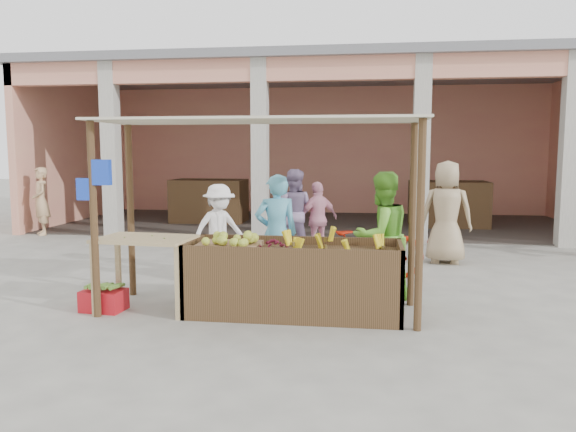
# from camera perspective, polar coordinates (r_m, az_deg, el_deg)

# --- Properties ---
(ground) EXTENTS (60.00, 60.00, 0.00)m
(ground) POSITION_cam_1_polar(r_m,az_deg,el_deg) (7.11, -3.43, -9.72)
(ground) COLOR slate
(ground) RESTS_ON ground
(market_building) EXTENTS (14.40, 6.40, 4.20)m
(market_building) POSITION_cam_1_polar(r_m,az_deg,el_deg) (15.68, 3.25, 9.19)
(market_building) COLOR #E59A78
(market_building) RESTS_ON ground
(fruit_stall) EXTENTS (2.60, 0.95, 0.80)m
(fruit_stall) POSITION_cam_1_polar(r_m,az_deg,el_deg) (6.93, 0.63, -6.72)
(fruit_stall) COLOR #533921
(fruit_stall) RESTS_ON ground
(stall_awning) EXTENTS (4.09, 1.35, 2.39)m
(stall_awning) POSITION_cam_1_polar(r_m,az_deg,el_deg) (6.89, -3.56, 6.42)
(stall_awning) COLOR #533921
(stall_awning) RESTS_ON ground
(banana_heap) EXTENTS (1.21, 0.66, 0.22)m
(banana_heap) POSITION_cam_1_polar(r_m,az_deg,el_deg) (6.77, 4.93, -2.66)
(banana_heap) COLOR yellow
(banana_heap) RESTS_ON fruit_stall
(melon_tray) EXTENTS (0.77, 0.67, 0.20)m
(melon_tray) POSITION_cam_1_polar(r_m,az_deg,el_deg) (6.98, -6.07, -2.52)
(melon_tray) COLOR #936B4C
(melon_tray) RESTS_ON fruit_stall
(berry_heap) EXTENTS (0.43, 0.35, 0.14)m
(berry_heap) POSITION_cam_1_polar(r_m,az_deg,el_deg) (6.85, -1.56, -2.88)
(berry_heap) COLOR maroon
(berry_heap) RESTS_ON fruit_stall
(side_table) EXTENTS (1.21, 0.86, 0.93)m
(side_table) POSITION_cam_1_polar(r_m,az_deg,el_deg) (7.22, -14.27, -3.24)
(side_table) COLOR tan
(side_table) RESTS_ON ground
(papaya_pile) EXTENTS (0.65, 0.37, 0.18)m
(papaya_pile) POSITION_cam_1_polar(r_m,az_deg,el_deg) (7.19, -14.32, -1.39)
(papaya_pile) COLOR #53852B
(papaya_pile) RESTS_ON side_table
(red_crate) EXTENTS (0.54, 0.41, 0.27)m
(red_crate) POSITION_cam_1_polar(r_m,az_deg,el_deg) (7.50, -18.21, -8.13)
(red_crate) COLOR red
(red_crate) RESTS_ON ground
(plantain_bundle) EXTENTS (0.40, 0.28, 0.08)m
(plantain_bundle) POSITION_cam_1_polar(r_m,az_deg,el_deg) (7.46, -18.25, -6.84)
(plantain_bundle) COLOR #5D8D33
(plantain_bundle) RESTS_ON red_crate
(produce_sacks) EXTENTS (0.91, 0.68, 0.55)m
(produce_sacks) POSITION_cam_1_polar(r_m,az_deg,el_deg) (12.29, 13.02, -1.59)
(produce_sacks) COLOR maroon
(produce_sacks) RESTS_ON ground
(vendor_blue) EXTENTS (0.79, 0.68, 1.79)m
(vendor_blue) POSITION_cam_1_polar(r_m,az_deg,el_deg) (7.91, -1.20, -1.40)
(vendor_blue) COLOR #55AECF
(vendor_blue) RESTS_ON ground
(vendor_green) EXTENTS (1.01, 0.91, 1.82)m
(vendor_green) POSITION_cam_1_polar(r_m,az_deg,el_deg) (7.57, 9.49, -1.72)
(vendor_green) COLOR #6BC134
(vendor_green) RESTS_ON ground
(motorcycle) EXTENTS (1.19, 2.22, 1.10)m
(motorcycle) POSITION_cam_1_polar(r_m,az_deg,el_deg) (8.82, 7.42, -2.88)
(motorcycle) COLOR #8F1102
(motorcycle) RESTS_ON ground
(shopper_a) EXTENTS (1.11, 1.04, 1.58)m
(shopper_a) POSITION_cam_1_polar(r_m,az_deg,el_deg) (9.17, -7.01, -0.98)
(shopper_a) COLOR white
(shopper_a) RESTS_ON ground
(shopper_b) EXTENTS (1.00, 0.91, 1.51)m
(shopper_b) POSITION_cam_1_polar(r_m,az_deg,el_deg) (10.75, 3.08, -0.02)
(shopper_b) COLOR pink
(shopper_b) RESTS_ON ground
(shopper_c) EXTENTS (1.06, 0.77, 2.03)m
(shopper_c) POSITION_cam_1_polar(r_m,az_deg,el_deg) (10.33, 15.82, 0.91)
(shopper_c) COLOR tan
(shopper_c) RESTS_ON ground
(shopper_e) EXTENTS (0.77, 0.78, 1.68)m
(shopper_e) POSITION_cam_1_polar(r_m,az_deg,el_deg) (14.57, -23.81, 1.52)
(shopper_e) COLOR tan
(shopper_e) RESTS_ON ground
(shopper_f) EXTENTS (0.92, 0.57, 1.81)m
(shopper_f) POSITION_cam_1_polar(r_m,az_deg,el_deg) (10.67, 0.52, 0.76)
(shopper_f) COLOR slate
(shopper_f) RESTS_ON ground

